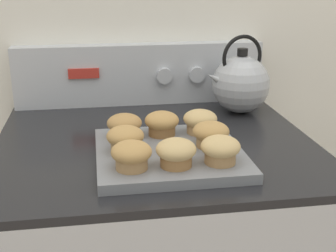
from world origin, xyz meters
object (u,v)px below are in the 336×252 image
at_px(muffin_r1_c2, 211,134).
at_px(tea_kettle, 240,83).
at_px(muffin_r0_c2, 220,149).
at_px(muffin_r2_c1, 162,123).
at_px(muffin_r2_c2, 200,121).
at_px(muffin_r0_c0, 131,155).
at_px(muffin_r0_c1, 176,152).
at_px(muffin_r2_c0, 124,126).
at_px(muffin_pan, 169,154).
at_px(muffin_r1_c0, 125,139).

distance_m(muffin_r1_c2, tea_kettle, 0.35).
height_order(muffin_r0_c2, muffin_r2_c1, same).
bearing_deg(muffin_r2_c2, tea_kettle, 52.51).
bearing_deg(muffin_r0_c0, tea_kettle, 49.17).
height_order(muffin_r0_c2, tea_kettle, tea_kettle).
height_order(muffin_r1_c2, muffin_r2_c2, same).
distance_m(muffin_r2_c1, tea_kettle, 0.34).
bearing_deg(muffin_r0_c1, muffin_r2_c2, 63.73).
height_order(muffin_r0_c2, muffin_r2_c0, same).
distance_m(muffin_pan, muffin_r2_c2, 0.14).
height_order(muffin_r1_c0, muffin_r1_c2, same).
xyz_separation_m(muffin_r0_c0, muffin_r0_c1, (0.09, -0.00, 0.00)).
distance_m(muffin_r2_c2, tea_kettle, 0.27).
bearing_deg(muffin_r2_c2, muffin_r2_c0, -178.61).
height_order(muffin_r2_c1, tea_kettle, tea_kettle).
height_order(muffin_r0_c0, muffin_r2_c2, same).
bearing_deg(muffin_pan, muffin_r2_c0, 135.43).
distance_m(muffin_r0_c1, muffin_r2_c1, 0.18).
bearing_deg(muffin_r0_c2, muffin_r1_c0, 153.65).
bearing_deg(muffin_r2_c0, muffin_r1_c2, -25.38).
relative_size(muffin_r1_c2, muffin_r2_c0, 1.00).
bearing_deg(muffin_r0_c0, muffin_r1_c0, 93.31).
bearing_deg(muffin_r1_c2, muffin_r0_c0, -153.28).
distance_m(muffin_r1_c0, muffin_r2_c1, 0.13).
height_order(muffin_r0_c1, muffin_r0_c2, same).
xyz_separation_m(muffin_r0_c1, muffin_r2_c2, (0.09, 0.18, 0.00)).
height_order(muffin_pan, muffin_r2_c2, muffin_r2_c2).
distance_m(muffin_r0_c1, muffin_r1_c2, 0.13).
distance_m(muffin_r0_c2, muffin_r1_c2, 0.09).
bearing_deg(muffin_r2_c0, muffin_pan, -44.57).
xyz_separation_m(muffin_r1_c0, tea_kettle, (0.35, 0.31, 0.03)).
xyz_separation_m(muffin_r1_c2, muffin_r2_c1, (-0.09, 0.09, 0.00)).
bearing_deg(tea_kettle, muffin_r2_c0, -147.54).
xyz_separation_m(muffin_r0_c2, muffin_r2_c2, (-0.00, 0.18, 0.00)).
xyz_separation_m(muffin_r1_c0, muffin_r2_c2, (0.18, 0.09, 0.00)).
bearing_deg(muffin_r1_c0, muffin_r2_c1, 44.83).
bearing_deg(muffin_r2_c1, muffin_r0_c1, -89.65).
relative_size(muffin_r0_c1, tea_kettle, 0.36).
distance_m(muffin_r0_c0, muffin_r0_c1, 0.09).
bearing_deg(muffin_r2_c0, muffin_r0_c0, -89.66).
height_order(muffin_pan, muffin_r0_c1, muffin_r0_c1).
bearing_deg(muffin_r1_c0, tea_kettle, 41.25).
relative_size(muffin_r2_c0, muffin_r2_c2, 1.00).
bearing_deg(muffin_r0_c2, muffin_r0_c0, -179.84).
bearing_deg(muffin_r1_c2, muffin_pan, -178.88).
xyz_separation_m(muffin_pan, muffin_r2_c2, (0.09, 0.09, 0.04)).
xyz_separation_m(muffin_r1_c2, muffin_r2_c0, (-0.18, 0.09, 0.00)).
bearing_deg(tea_kettle, muffin_r0_c1, -122.66).
distance_m(muffin_r0_c0, muffin_r2_c2, 0.26).
height_order(muffin_r0_c1, muffin_r1_c0, same).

